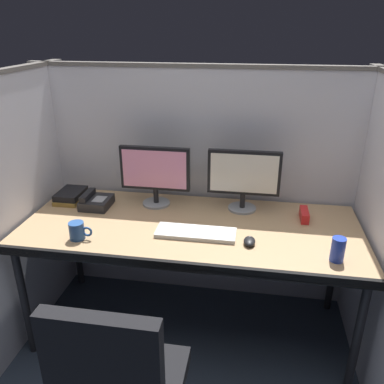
# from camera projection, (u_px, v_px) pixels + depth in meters

# --- Properties ---
(ground_plane) EXTENTS (8.00, 8.00, 0.00)m
(ground_plane) POSITION_uv_depth(u_px,v_px,m) (182.00, 364.00, 2.25)
(ground_plane) COLOR #2D3847
(cubicle_partition_rear) EXTENTS (2.21, 0.06, 1.57)m
(cubicle_partition_rear) POSITION_uv_depth(u_px,v_px,m) (202.00, 187.00, 2.62)
(cubicle_partition_rear) COLOR silver
(cubicle_partition_rear) RESTS_ON ground
(cubicle_partition_left) EXTENTS (0.06, 1.41, 1.57)m
(cubicle_partition_left) POSITION_uv_depth(u_px,v_px,m) (18.00, 212.00, 2.27)
(cubicle_partition_left) COLOR silver
(cubicle_partition_left) RESTS_ON ground
(cubicle_partition_right) EXTENTS (0.06, 1.41, 1.57)m
(cubicle_partition_right) POSITION_uv_depth(u_px,v_px,m) (383.00, 240.00, 1.98)
(cubicle_partition_right) COLOR silver
(cubicle_partition_right) RESTS_ON ground
(desk) EXTENTS (1.90, 0.80, 0.74)m
(desk) POSITION_uv_depth(u_px,v_px,m) (190.00, 233.00, 2.24)
(desk) COLOR tan
(desk) RESTS_ON ground
(monitor_left) EXTENTS (0.43, 0.17, 0.37)m
(monitor_left) POSITION_uv_depth(u_px,v_px,m) (155.00, 172.00, 2.40)
(monitor_left) COLOR gray
(monitor_left) RESTS_ON desk
(monitor_right) EXTENTS (0.43, 0.17, 0.37)m
(monitor_right) POSITION_uv_depth(u_px,v_px,m) (244.00, 176.00, 2.34)
(monitor_right) COLOR gray
(monitor_right) RESTS_ON desk
(keyboard_main) EXTENTS (0.43, 0.15, 0.02)m
(keyboard_main) POSITION_uv_depth(u_px,v_px,m) (196.00, 233.00, 2.13)
(keyboard_main) COLOR silver
(keyboard_main) RESTS_ON desk
(computer_mouse) EXTENTS (0.06, 0.10, 0.04)m
(computer_mouse) POSITION_uv_depth(u_px,v_px,m) (249.00, 241.00, 2.03)
(computer_mouse) COLOR black
(computer_mouse) RESTS_ON desk
(soda_can) EXTENTS (0.07, 0.07, 0.12)m
(soda_can) POSITION_uv_depth(u_px,v_px,m) (338.00, 250.00, 1.87)
(soda_can) COLOR #263FB2
(soda_can) RESTS_ON desk
(desk_phone) EXTENTS (0.17, 0.19, 0.09)m
(desk_phone) POSITION_uv_depth(u_px,v_px,m) (96.00, 202.00, 2.44)
(desk_phone) COLOR black
(desk_phone) RESTS_ON desk
(coffee_mug) EXTENTS (0.13, 0.08, 0.09)m
(coffee_mug) POSITION_uv_depth(u_px,v_px,m) (77.00, 231.00, 2.07)
(coffee_mug) COLOR #264C8C
(coffee_mug) RESTS_ON desk
(red_stapler) EXTENTS (0.04, 0.15, 0.06)m
(red_stapler) POSITION_uv_depth(u_px,v_px,m) (304.00, 215.00, 2.29)
(red_stapler) COLOR red
(red_stapler) RESTS_ON desk
(book_stack) EXTENTS (0.15, 0.22, 0.06)m
(book_stack) POSITION_uv_depth(u_px,v_px,m) (71.00, 196.00, 2.53)
(book_stack) COLOR olive
(book_stack) RESTS_ON desk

